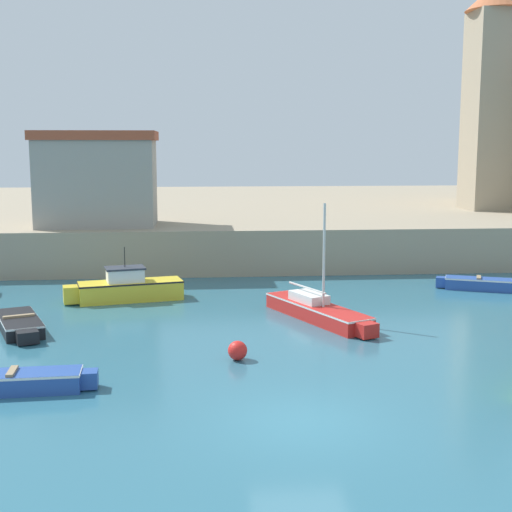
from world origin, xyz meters
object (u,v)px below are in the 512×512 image
dinghy_blue_6 (16,381)px  sailboat_red_7 (318,310)px  dinghy_blue_8 (476,283)px  motorboat_yellow_2 (127,288)px  mooring_buoy (238,351)px  harbor_shed_near_wharf (97,178)px  dinghy_black_9 (20,324)px

dinghy_blue_6 → sailboat_red_7: (9.85, 7.57, 0.08)m
dinghy_blue_6 → dinghy_blue_8: dinghy_blue_8 is taller
motorboat_yellow_2 → mooring_buoy: size_ratio=8.44×
motorboat_yellow_2 → dinghy_blue_8: 16.50m
motorboat_yellow_2 → sailboat_red_7: 8.94m
harbor_shed_near_wharf → sailboat_red_7: bearing=-51.5°
sailboat_red_7 → mooring_buoy: sailboat_red_7 is taller
sailboat_red_7 → dinghy_black_9: (-11.37, -0.83, -0.11)m
dinghy_blue_8 → dinghy_black_9: size_ratio=0.84×
sailboat_red_7 → dinghy_blue_8: (8.58, 5.24, -0.08)m
dinghy_black_9 → mooring_buoy: 8.96m
mooring_buoy → dinghy_black_9: bearing=151.6°
dinghy_black_9 → mooring_buoy: (7.89, -4.26, 0.03)m
dinghy_black_9 → harbor_shed_near_wharf: bearing=85.0°
dinghy_blue_6 → harbor_shed_near_wharf: (-0.33, 20.36, 4.74)m
mooring_buoy → motorboat_yellow_2: bearing=115.3°
mooring_buoy → harbor_shed_near_wharf: (-6.70, 17.88, 4.73)m
motorboat_yellow_2 → harbor_shed_near_wharf: size_ratio=0.81×
mooring_buoy → harbor_shed_near_wharf: 19.67m
sailboat_red_7 → mooring_buoy: size_ratio=9.93×
sailboat_red_7 → dinghy_black_9: 11.40m
motorboat_yellow_2 → dinghy_black_9: 6.15m
dinghy_blue_8 → harbor_shed_near_wharf: harbor_shed_near_wharf is taller
sailboat_red_7 → dinghy_blue_8: 10.06m
dinghy_black_9 → harbor_shed_near_wharf: 14.48m
motorboat_yellow_2 → dinghy_blue_8: motorboat_yellow_2 is taller
sailboat_red_7 → harbor_shed_near_wharf: harbor_shed_near_wharf is taller
sailboat_red_7 → mooring_buoy: 6.16m
motorboat_yellow_2 → mooring_buoy: motorboat_yellow_2 is taller
dinghy_blue_8 → harbor_shed_near_wharf: 20.77m
motorboat_yellow_2 → dinghy_blue_6: motorboat_yellow_2 is taller
dinghy_blue_6 → mooring_buoy: size_ratio=6.79×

